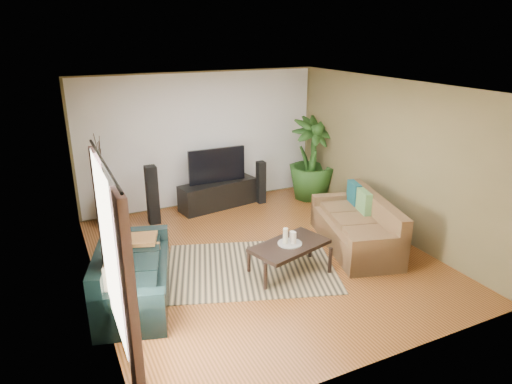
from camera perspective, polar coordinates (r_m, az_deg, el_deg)
floor at (r=7.41m, az=0.67°, el=-8.14°), size 5.50×5.50×0.00m
ceiling at (r=6.60m, az=0.77°, el=13.07°), size 5.50×5.50×0.00m
wall_back at (r=9.34m, az=-6.81°, el=6.50°), size 5.00×0.00×5.00m
wall_front at (r=4.76m, az=15.65°, el=-7.41°), size 5.00×0.00×5.00m
wall_left at (r=6.26m, az=-20.28°, el=-1.30°), size 0.00×5.50×5.50m
wall_right at (r=8.26m, az=16.51°, el=4.06°), size 0.00×5.50×5.50m
backwall_panel at (r=9.34m, az=-6.79°, el=6.48°), size 4.90×0.00×4.90m
window_pane at (r=4.77m, az=-17.97°, el=-6.97°), size 0.00×1.80×1.80m
curtain_near at (r=4.24m, az=-15.37°, el=-14.11°), size 0.08×0.35×2.20m
curtain_far at (r=5.55m, az=-18.35°, el=-5.98°), size 0.08×0.35×2.20m
curtain_rod at (r=4.46m, az=-18.54°, el=3.56°), size 0.03×1.90×0.03m
sofa_left at (r=6.44m, az=-14.95°, el=-9.17°), size 1.39×2.17×0.85m
sofa_right at (r=7.77m, az=12.30°, el=-3.80°), size 1.42×2.20×0.85m
area_rug at (r=7.09m, az=-0.64°, el=-9.45°), size 2.98×2.52×0.01m
coffee_table at (r=6.89m, az=4.20°, el=-8.26°), size 1.29×0.93×0.48m
candle_tray at (r=6.78m, az=4.25°, el=-6.42°), size 0.36×0.36×0.02m
candle_tall at (r=6.72m, az=3.70°, el=-5.47°), size 0.07×0.07×0.23m
candle_mid at (r=6.72m, az=4.74°, el=-5.74°), size 0.07×0.07×0.18m
candle_short at (r=6.82m, az=4.53°, el=-5.49°), size 0.07×0.07×0.15m
tv_stand at (r=9.37m, az=-4.76°, el=-0.31°), size 1.67×0.74×0.54m
television at (r=9.19m, az=-4.91°, el=3.35°), size 1.18×0.06×0.70m
speaker_left at (r=8.68m, az=-12.83°, el=-0.36°), size 0.20×0.22×1.12m
speaker_right at (r=9.51m, az=0.62°, el=1.22°), size 0.16×0.18×0.89m
potted_plant at (r=9.76m, az=6.95°, el=4.14°), size 1.01×1.01×1.74m
plant_pot at (r=9.98m, az=6.78°, el=0.02°), size 0.32×0.32×0.25m
pedestal at (r=9.01m, az=-18.15°, el=-2.78°), size 0.36×0.36×0.33m
vase at (r=8.90m, az=-18.37°, el=-0.88°), size 0.30×0.30×0.43m
side_table at (r=7.10m, az=-14.42°, el=-7.46°), size 0.71×0.71×0.59m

